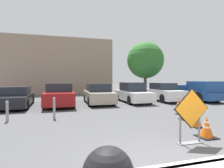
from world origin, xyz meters
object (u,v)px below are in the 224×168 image
traffic_cone_nearest (207,127)px  bollard_nearest (54,107)px  traffic_cone_third (187,112)px  parked_car_fourth (98,94)px  traffic_cone_fifth (178,104)px  traffic_cone_fourth (182,109)px  bollard_second (7,111)px  traffic_cone_second (197,117)px  road_closed_sign (191,113)px  parked_car_second (15,97)px  pickup_truck (197,92)px  parked_car_sixth (163,92)px  parked_car_fifth (133,93)px  parked_car_third (60,95)px

traffic_cone_nearest → bollard_nearest: bollard_nearest is taller
traffic_cone_third → parked_car_fourth: 6.80m
traffic_cone_nearest → traffic_cone_fifth: size_ratio=0.84×
traffic_cone_third → traffic_cone_fifth: traffic_cone_fifth is taller
traffic_cone_nearest → traffic_cone_fourth: (1.53, 3.17, -0.02)m
traffic_cone_nearest → bollard_second: bearing=149.0°
traffic_cone_second → road_closed_sign: bearing=-136.5°
road_closed_sign → traffic_cone_nearest: bearing=20.7°
parked_car_second → pickup_truck: pickup_truck is taller
parked_car_fourth → parked_car_sixth: size_ratio=0.97×
traffic_cone_fifth → parked_car_fifth: size_ratio=0.18×
traffic_cone_fourth → traffic_cone_nearest: bearing=-115.7°
parked_car_fifth → bollard_nearest: bearing=37.8°
traffic_cone_nearest → parked_car_sixth: parked_car_sixth is taller
pickup_truck → road_closed_sign: bearing=46.1°
parked_car_fourth → pickup_truck: (8.27, -0.56, 0.07)m
road_closed_sign → parked_car_sixth: road_closed_sign is taller
bollard_second → parked_car_third: bearing=63.7°
parked_car_third → pickup_truck: size_ratio=0.83×
traffic_cone_fifth → parked_car_sixth: parked_car_sixth is taller
bollard_second → road_closed_sign: bearing=-36.7°
traffic_cone_fifth → parked_car_fourth: bearing=133.2°
traffic_cone_fifth → parked_car_sixth: 4.54m
road_closed_sign → traffic_cone_third: 3.12m
traffic_cone_nearest → traffic_cone_third: (1.01, 2.15, 0.03)m
traffic_cone_nearest → parked_car_fifth: 8.46m
parked_car_second → parked_car_fifth: size_ratio=1.10×
road_closed_sign → pickup_truck: size_ratio=0.30×
parked_car_fourth → bollard_nearest: size_ratio=4.22×
traffic_cone_third → traffic_cone_fifth: bearing=61.7°
parked_car_fourth → parked_car_second: bearing=1.7°
parked_car_third → parked_car_fourth: bearing=-173.4°
road_closed_sign → traffic_cone_fifth: (2.98, 4.57, -0.48)m
parked_car_third → pickup_truck: bearing=178.8°
parked_car_fifth → parked_car_sixth: size_ratio=1.01×
traffic_cone_third → traffic_cone_fifth: 2.39m
traffic_cone_fifth → pickup_truck: 5.67m
traffic_cone_third → parked_car_third: (-5.49, 5.90, 0.37)m
traffic_cone_fourth → bollard_nearest: (-6.17, 0.75, 0.23)m
traffic_cone_fourth → parked_car_third: 7.75m
road_closed_sign → parked_car_fourth: bearing=95.9°
traffic_cone_second → parked_car_fourth: bearing=107.4°
bollard_nearest → traffic_cone_nearest: bearing=-40.2°
traffic_cone_second → traffic_cone_fourth: size_ratio=1.36×
traffic_cone_second → parked_car_third: (-5.06, 7.03, 0.32)m
traffic_cone_fourth → parked_car_fifth: bearing=95.6°
parked_car_sixth → bollard_second: 11.26m
traffic_cone_second → traffic_cone_third: traffic_cone_second is taller
parked_car_sixth → bollard_nearest: size_ratio=4.33×
parked_car_third → bollard_second: size_ratio=4.80×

